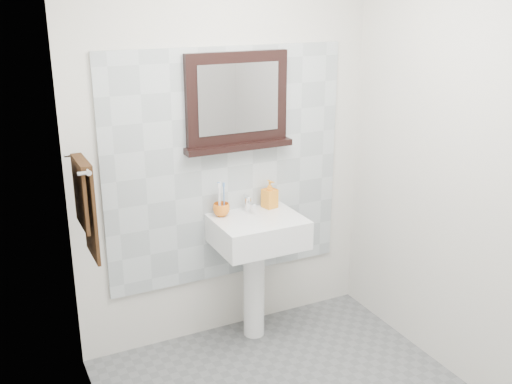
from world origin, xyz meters
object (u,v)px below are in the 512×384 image
(toothbrush_cup, at_px, (221,210))
(soap_dispenser, at_px, (270,194))
(framed_mirror, at_px, (237,103))
(pedestal_sink, at_px, (257,244))
(hand_towel, at_px, (86,201))

(toothbrush_cup, xyz_separation_m, soap_dispenser, (0.35, 0.01, 0.05))
(toothbrush_cup, xyz_separation_m, framed_mirror, (0.14, 0.06, 0.65))
(pedestal_sink, bearing_deg, hand_towel, -176.30)
(pedestal_sink, xyz_separation_m, hand_towel, (-1.05, -0.07, 0.47))
(toothbrush_cup, relative_size, framed_mirror, 0.15)
(framed_mirror, bearing_deg, pedestal_sink, -76.34)
(pedestal_sink, relative_size, toothbrush_cup, 9.05)
(soap_dispenser, xyz_separation_m, hand_towel, (-1.21, -0.20, 0.20))
(toothbrush_cup, relative_size, soap_dispenser, 0.57)
(pedestal_sink, xyz_separation_m, soap_dispenser, (0.16, 0.13, 0.28))
(pedestal_sink, relative_size, hand_towel, 1.75)
(pedestal_sink, distance_m, framed_mirror, 0.90)
(hand_towel, bearing_deg, soap_dispenser, 9.37)
(pedestal_sink, bearing_deg, framed_mirror, 103.66)
(soap_dispenser, distance_m, framed_mirror, 0.64)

